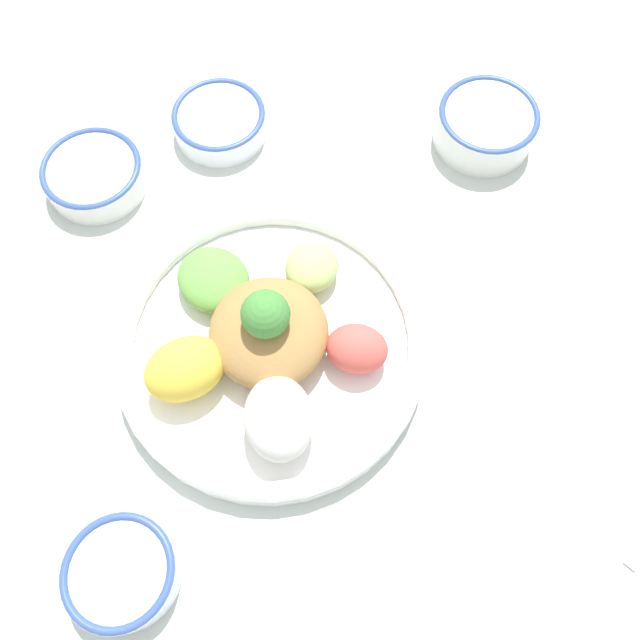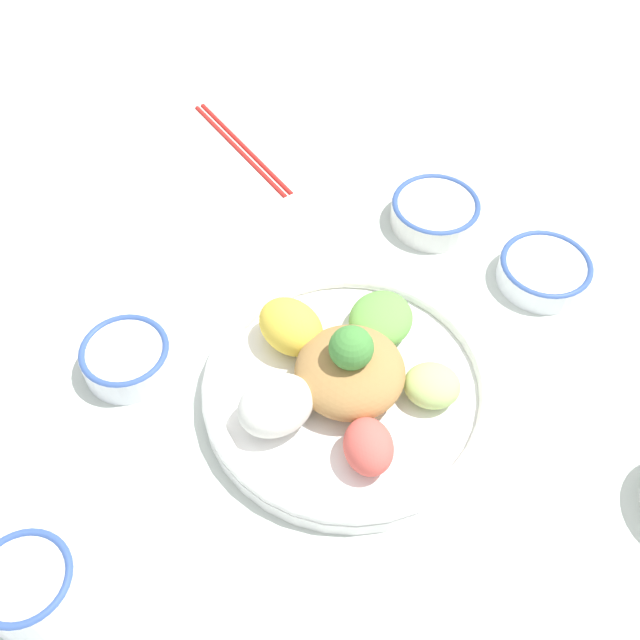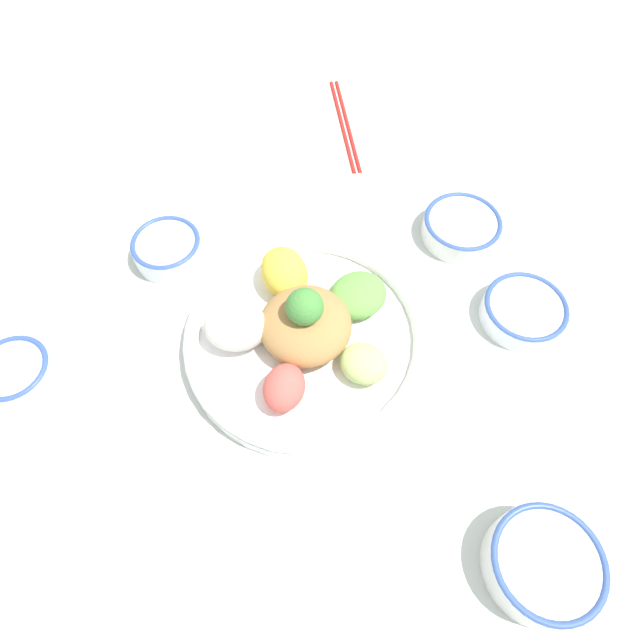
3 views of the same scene
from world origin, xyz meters
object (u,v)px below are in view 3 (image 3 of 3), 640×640
at_px(sauce_bowl_dark, 461,227).
at_px(rice_bowl_blue, 543,565).
at_px(salad_platter, 304,332).
at_px(chopsticks_pair_near, 345,123).
at_px(sauce_bowl_red, 524,311).
at_px(rice_bowl_plain, 17,374).
at_px(sauce_bowl_far, 167,248).

bearing_deg(sauce_bowl_dark, rice_bowl_blue, 39.43).
xyz_separation_m(salad_platter, chopsticks_pair_near, (-0.39, -0.21, -0.02)).
height_order(salad_platter, sauce_bowl_dark, salad_platter).
distance_m(sauce_bowl_red, rice_bowl_blue, 0.32).
distance_m(salad_platter, chopsticks_pair_near, 0.45).
height_order(rice_bowl_blue, rice_bowl_plain, rice_bowl_blue).
height_order(rice_bowl_plain, chopsticks_pair_near, rice_bowl_plain).
distance_m(sauce_bowl_red, sauce_bowl_dark, 0.16).
bearing_deg(sauce_bowl_dark, rice_bowl_plain, -30.58).
bearing_deg(salad_platter, sauce_bowl_red, 134.39).
bearing_deg(sauce_bowl_red, chopsticks_pair_near, -112.94).
relative_size(salad_platter, rice_bowl_blue, 2.69).
distance_m(sauce_bowl_red, sauce_bowl_far, 0.51).
distance_m(salad_platter, sauce_bowl_dark, 0.30).
bearing_deg(rice_bowl_blue, chopsticks_pair_near, -128.37).
height_order(sauce_bowl_red, rice_bowl_blue, rice_bowl_blue).
height_order(sauce_bowl_dark, sauce_bowl_far, sauce_bowl_far).
relative_size(sauce_bowl_red, chopsticks_pair_near, 0.61).
xyz_separation_m(sauce_bowl_red, rice_bowl_plain, (0.48, -0.47, 0.01)).
height_order(sauce_bowl_red, rice_bowl_plain, rice_bowl_plain).
bearing_deg(rice_bowl_blue, rice_bowl_plain, -72.73).
xyz_separation_m(rice_bowl_blue, sauce_bowl_far, (-0.06, -0.62, -0.00)).
distance_m(rice_bowl_blue, rice_bowl_plain, 0.65).
bearing_deg(rice_bowl_blue, sauce_bowl_dark, -140.57).
bearing_deg(sauce_bowl_far, rice_bowl_blue, 84.08).
relative_size(sauce_bowl_red, rice_bowl_plain, 1.22).
distance_m(sauce_bowl_far, chopsticks_pair_near, 0.40).
xyz_separation_m(sauce_bowl_dark, rice_bowl_plain, (0.56, -0.33, 0.00)).
bearing_deg(rice_bowl_blue, salad_platter, -100.70).
xyz_separation_m(salad_platter, sauce_bowl_far, (0.01, -0.25, -0.01)).
bearing_deg(sauce_bowl_red, rice_bowl_plain, -44.64).
xyz_separation_m(sauce_bowl_dark, sauce_bowl_far, (0.30, -0.32, 0.00)).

